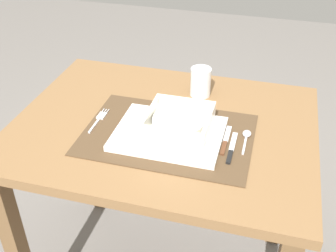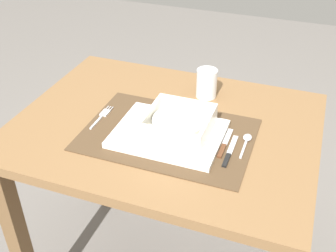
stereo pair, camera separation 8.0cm
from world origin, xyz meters
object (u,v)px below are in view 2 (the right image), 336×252
(fork, at_px, (103,115))
(drinking_glass, at_px, (207,85))
(dining_table, at_px, (165,153))
(bread_knife, at_px, (224,145))
(porridge_bowl, at_px, (179,124))
(spoon, at_px, (247,139))
(butter_knife, at_px, (229,153))

(fork, bearing_deg, drinking_glass, 39.85)
(dining_table, distance_m, drinking_glass, 0.26)
(fork, relative_size, bread_knife, 0.96)
(porridge_bowl, bearing_deg, dining_table, 139.55)
(drinking_glass, bearing_deg, dining_table, -109.46)
(dining_table, relative_size, fork, 6.74)
(dining_table, bearing_deg, spoon, -2.05)
(porridge_bowl, height_order, spoon, porridge_bowl)
(dining_table, relative_size, butter_knife, 6.26)
(spoon, relative_size, bread_knife, 0.82)
(porridge_bowl, xyz_separation_m, spoon, (0.18, 0.04, -0.03))
(porridge_bowl, height_order, bread_knife, porridge_bowl)
(fork, bearing_deg, butter_knife, -8.52)
(butter_knife, bearing_deg, drinking_glass, 118.30)
(butter_knife, distance_m, bread_knife, 0.04)
(dining_table, relative_size, drinking_glass, 9.41)
(fork, height_order, butter_knife, butter_knife)
(butter_knife, relative_size, bread_knife, 1.03)
(spoon, height_order, drinking_glass, drinking_glass)
(butter_knife, height_order, bread_knife, same)
(dining_table, height_order, drinking_glass, drinking_glass)
(dining_table, distance_m, bread_knife, 0.23)
(porridge_bowl, xyz_separation_m, fork, (-0.25, 0.01, -0.03))
(bread_knife, xyz_separation_m, drinking_glass, (-0.12, 0.24, 0.04))
(drinking_glass, bearing_deg, spoon, -49.36)
(fork, distance_m, drinking_glass, 0.34)
(porridge_bowl, xyz_separation_m, bread_knife, (0.13, -0.00, -0.03))
(spoon, bearing_deg, bread_knife, -145.69)
(dining_table, xyz_separation_m, drinking_glass, (0.07, 0.19, 0.15))
(spoon, relative_size, drinking_glass, 1.19)
(porridge_bowl, bearing_deg, drinking_glass, 87.33)
(porridge_bowl, distance_m, fork, 0.25)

